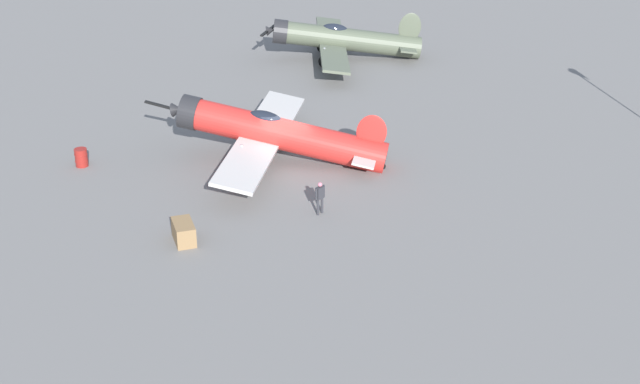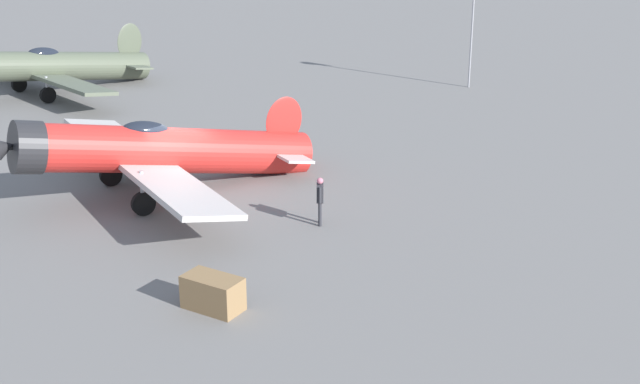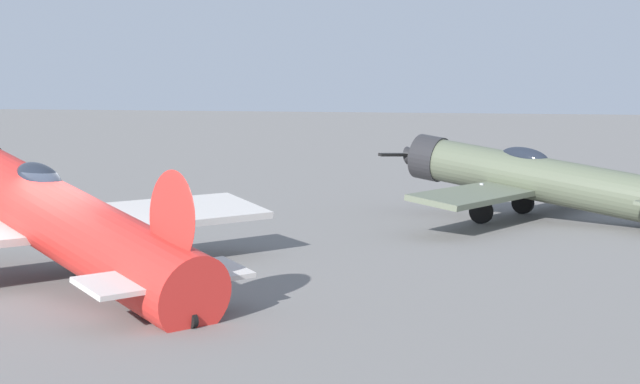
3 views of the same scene
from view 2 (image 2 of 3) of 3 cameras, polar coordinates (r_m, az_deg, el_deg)
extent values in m
plane|color=slate|center=(30.61, -9.51, 0.12)|extent=(400.00, 400.00, 0.00)
cylinder|color=red|center=(30.14, -9.67, 2.76)|extent=(5.22, 10.31, 3.38)
cylinder|color=#232326|center=(28.59, -19.03, 2.84)|extent=(2.03, 1.73, 1.85)
cone|color=#232326|center=(28.44, -20.33, 2.85)|extent=(0.91, 0.88, 0.80)
cube|color=black|center=(28.42, -20.62, 2.80)|extent=(1.49, 2.98, 0.67)
ellipsoid|color=black|center=(29.57, -11.62, 4.04)|extent=(1.35, 1.95, 0.97)
cube|color=#BCB7B2|center=(29.81, -11.85, 1.98)|extent=(12.20, 6.30, 0.54)
ellipsoid|color=red|center=(31.75, -2.43, 4.78)|extent=(0.76, 1.72, 2.07)
cube|color=#BCB7B2|center=(31.97, -2.72, 2.79)|extent=(3.57, 2.24, 0.29)
cylinder|color=#999BA0|center=(28.19, -11.83, 0.30)|extent=(0.14, 0.14, 1.13)
cylinder|color=black|center=(28.38, -11.75, -0.77)|extent=(0.47, 0.82, 0.80)
cylinder|color=#999BA0|center=(31.27, -13.93, 2.09)|extent=(0.14, 0.14, 1.13)
cylinder|color=black|center=(31.44, -13.84, 1.11)|extent=(0.47, 0.82, 0.80)
cylinder|color=black|center=(32.55, -1.43, 1.86)|extent=(0.19, 0.30, 0.28)
cylinder|color=#4C5442|center=(46.44, -16.87, 8.08)|extent=(2.96, 9.83, 2.71)
ellipsoid|color=black|center=(45.90, -18.04, 8.79)|extent=(1.03, 1.87, 0.89)
cube|color=#565E4C|center=(46.01, -18.12, 7.51)|extent=(12.25, 3.61, 0.41)
ellipsoid|color=#4C5442|center=(48.17, -12.64, 9.79)|extent=(0.39, 1.75, 2.20)
cube|color=#565E4C|center=(48.29, -12.74, 8.36)|extent=(3.53, 1.62, 0.24)
cylinder|color=#999BA0|center=(44.37, -17.83, 6.79)|extent=(0.14, 0.14, 0.94)
cylinder|color=black|center=(44.47, -17.77, 6.20)|extent=(0.32, 0.82, 0.80)
cylinder|color=#999BA0|center=(47.30, -19.58, 7.36)|extent=(0.14, 0.14, 0.94)
cylinder|color=black|center=(47.40, -19.52, 6.81)|extent=(0.32, 0.82, 0.80)
cylinder|color=black|center=(48.83, -11.88, 7.58)|extent=(0.14, 0.29, 0.28)
cylinder|color=#2D2D33|center=(27.16, 0.00, -1.30)|extent=(0.12, 0.12, 0.79)
cylinder|color=#2D2D33|center=(26.90, 0.00, -1.51)|extent=(0.12, 0.12, 0.79)
cube|color=#2D2D33|center=(26.79, 0.00, -0.06)|extent=(0.43, 0.47, 0.56)
sphere|color=#C4697B|center=(26.66, 0.00, 0.75)|extent=(0.21, 0.21, 0.21)
cylinder|color=#2D2D33|center=(27.04, 0.00, 0.16)|extent=(0.09, 0.09, 0.53)
cylinder|color=#2D2D33|center=(26.54, 0.00, -0.22)|extent=(0.09, 0.09, 0.53)
cube|color=olive|center=(21.94, -7.19, -6.73)|extent=(1.61, 1.00, 0.89)
cylinder|color=gray|center=(46.03, 10.14, 10.51)|extent=(0.10, 0.10, 5.88)
camera|label=1|loc=(25.98, 103.23, 16.73)|focal=51.65mm
camera|label=3|loc=(34.70, 28.90, 7.49)|focal=54.62mm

